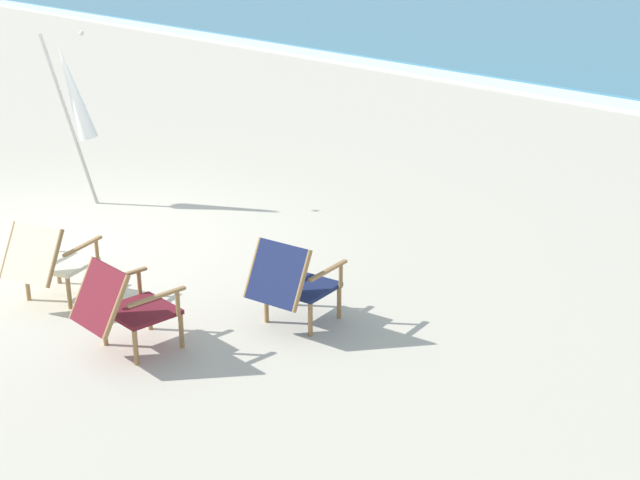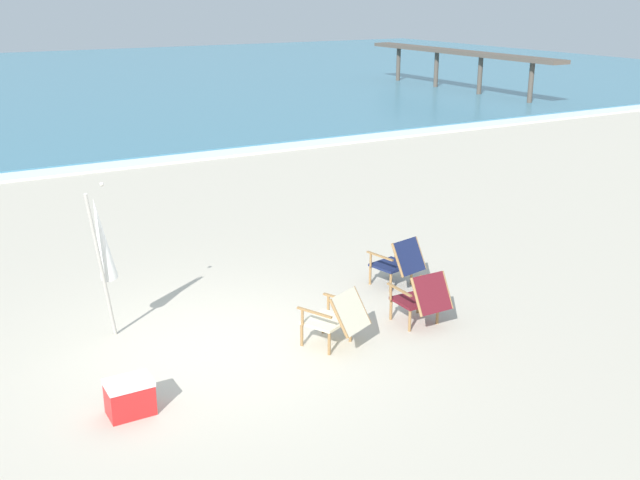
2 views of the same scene
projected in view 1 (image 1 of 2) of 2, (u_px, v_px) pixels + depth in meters
ground_plane at (56, 244)px, 9.55m from camera, size 80.00×80.00×0.00m
surf_band at (605, 101)px, 16.61m from camera, size 80.00×1.10×0.06m
beach_chair_back_right at (122, 305)px, 7.06m from camera, size 0.60×0.76×0.79m
beach_chair_far_center at (291, 281)px, 7.51m from camera, size 0.72×0.84×0.79m
beach_chair_mid_center at (48, 259)px, 7.99m from camera, size 0.83×0.93×0.78m
umbrella_furled_white at (73, 93)px, 10.41m from camera, size 0.46×0.54×2.08m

